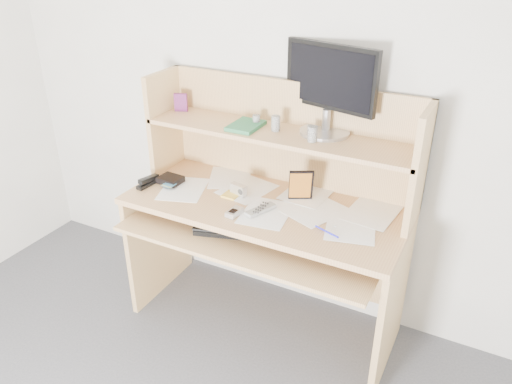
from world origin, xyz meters
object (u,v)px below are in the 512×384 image
at_px(keyboard, 247,228).
at_px(tv_remote, 261,210).
at_px(desk, 271,207).
at_px(game_case, 301,185).
at_px(monitor, 329,87).

bearing_deg(keyboard, tv_remote, 17.76).
xyz_separation_m(desk, game_case, (0.15, 0.03, 0.15)).
xyz_separation_m(keyboard, tv_remote, (0.05, 0.04, 0.10)).
relative_size(desk, tv_remote, 8.47).
relative_size(desk, keyboard, 2.65).
bearing_deg(game_case, keyboard, -155.89).
relative_size(keyboard, game_case, 3.13).
bearing_deg(keyboard, monitor, 39.76).
distance_m(tv_remote, monitor, 0.66).
bearing_deg(monitor, game_case, -99.34).
distance_m(keyboard, game_case, 0.34).
height_order(tv_remote, monitor, monitor).
bearing_deg(tv_remote, game_case, 78.95).
height_order(desk, tv_remote, desk).
relative_size(game_case, monitor, 0.35).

